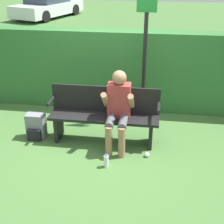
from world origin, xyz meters
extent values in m
plane|color=#426B33|center=(0.00, 0.00, 0.00)|extent=(40.00, 40.00, 0.00)
cube|color=#2D662D|center=(0.00, 1.43, 0.78)|extent=(12.00, 0.42, 1.56)
cube|color=black|center=(0.00, 0.00, 0.45)|extent=(1.78, 0.40, 0.05)
cube|color=black|center=(0.00, 0.18, 0.69)|extent=(1.78, 0.04, 0.44)
cube|color=black|center=(-0.77, 0.00, 0.21)|extent=(0.06, 0.36, 0.42)
cube|color=black|center=(0.77, 0.00, 0.21)|extent=(0.06, 0.36, 0.42)
cylinder|color=black|center=(-0.87, 0.00, 0.69)|extent=(0.05, 0.36, 0.05)
cylinder|color=black|center=(0.87, 0.00, 0.69)|extent=(0.05, 0.36, 0.05)
cube|color=#993333|center=(0.24, 0.04, 0.75)|extent=(0.36, 0.22, 0.56)
sphere|color=#997051|center=(0.24, 0.04, 1.12)|extent=(0.22, 0.22, 0.22)
cylinder|color=#4C4C51|center=(0.14, -0.19, 0.50)|extent=(0.13, 0.45, 0.13)
cylinder|color=#4C4C51|center=(0.34, -0.19, 0.50)|extent=(0.13, 0.45, 0.13)
cylinder|color=#997051|center=(0.14, -0.41, 0.25)|extent=(0.11, 0.11, 0.50)
cylinder|color=#997051|center=(0.34, -0.41, 0.25)|extent=(0.11, 0.11, 0.50)
cylinder|color=#997051|center=(0.04, -0.10, 0.80)|extent=(0.09, 0.34, 0.34)
cylinder|color=#997051|center=(0.44, -0.10, 0.80)|extent=(0.09, 0.34, 0.34)
cube|color=slate|center=(-1.16, -0.02, 0.22)|extent=(0.31, 0.18, 0.43)
cube|color=black|center=(-1.16, -0.15, 0.11)|extent=(0.23, 0.06, 0.19)
cylinder|color=white|center=(0.15, -0.71, 0.09)|extent=(0.07, 0.07, 0.19)
cylinder|color=#2D66B2|center=(0.15, -0.71, 0.20)|extent=(0.04, 0.04, 0.02)
cylinder|color=black|center=(0.58, 0.95, 1.12)|extent=(0.07, 0.07, 2.24)
cube|color=#196626|center=(0.58, 0.91, 2.08)|extent=(0.33, 0.02, 0.22)
cube|color=silver|center=(-4.96, 11.98, 0.46)|extent=(3.01, 4.51, 0.58)
cylinder|color=black|center=(-5.31, 13.48, 0.28)|extent=(0.36, 0.59, 0.57)
cylinder|color=black|center=(-3.76, 12.93, 0.28)|extent=(0.36, 0.59, 0.57)
cylinder|color=black|center=(-6.17, 11.04, 0.28)|extent=(0.36, 0.59, 0.57)
cylinder|color=black|center=(-4.61, 10.49, 0.28)|extent=(0.36, 0.59, 0.57)
sphere|color=silver|center=(0.73, -0.37, 0.04)|extent=(0.08, 0.08, 0.08)
camera|label=1|loc=(0.77, -4.43, 2.74)|focal=50.00mm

